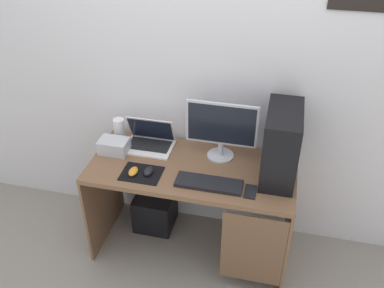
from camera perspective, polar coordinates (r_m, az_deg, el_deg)
name	(u,v)px	position (r m, az deg, el deg)	size (l,w,h in m)	color
ground_plane	(192,245)	(3.29, 0.00, -13.58)	(8.00, 8.00, 0.00)	gray
wall_back	(205,68)	(2.80, 1.73, 10.21)	(4.00, 0.05, 2.60)	silver
desk	(194,186)	(2.87, 0.29, -5.77)	(1.37, 0.62, 0.75)	brown
pc_tower	(281,144)	(2.64, 12.00, -0.04)	(0.21, 0.44, 0.46)	black
monitor	(221,129)	(2.76, 4.01, 2.06)	(0.47, 0.18, 0.41)	#B7BCC6
laptop	(150,141)	(2.97, -5.78, 0.45)	(0.34, 0.24, 0.22)	white
speaker	(119,129)	(3.06, -9.82, 1.96)	(0.08, 0.08, 0.17)	white
projector	(114,146)	(2.95, -10.53, -0.27)	(0.20, 0.14, 0.10)	#B7BCC6
keyboard	(209,183)	(2.63, 2.30, -5.35)	(0.42, 0.14, 0.02)	black
mousepad	(142,173)	(2.74, -6.85, -3.99)	(0.26, 0.20, 0.01)	black
mouse_left	(149,171)	(2.72, -5.91, -3.68)	(0.06, 0.10, 0.03)	black
mouse_right	(133,171)	(2.73, -7.97, -3.69)	(0.06, 0.10, 0.03)	orange
cell_phone	(250,192)	(2.60, 7.90, -6.42)	(0.07, 0.13, 0.01)	black
subwoofer	(155,210)	(3.37, -5.02, -8.88)	(0.29, 0.29, 0.29)	black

